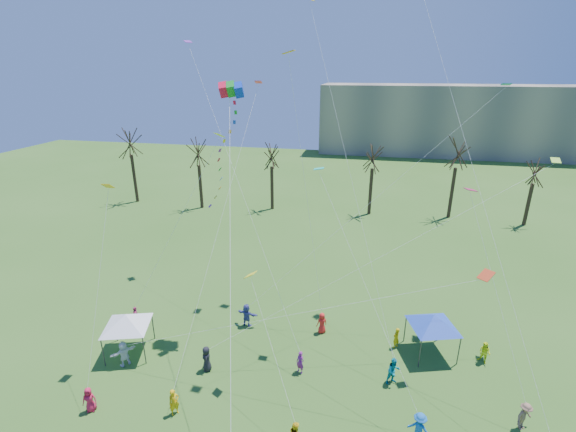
% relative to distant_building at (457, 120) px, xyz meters
% --- Properties ---
extents(distant_building, '(60.00, 14.00, 15.00)m').
position_rel_distant_building_xyz_m(distant_building, '(0.00, 0.00, 0.00)').
color(distant_building, gray).
rests_on(distant_building, ground).
extents(bare_tree_row, '(70.34, 9.64, 10.85)m').
position_rel_distant_building_xyz_m(bare_tree_row, '(-19.95, -45.96, -0.30)').
color(bare_tree_row, black).
rests_on(bare_tree_row, ground).
extents(big_box_kite, '(3.15, 8.26, 21.25)m').
position_rel_distant_building_xyz_m(big_box_kite, '(-27.73, -72.51, 5.51)').
color(big_box_kite, red).
rests_on(big_box_kite, ground).
extents(canopy_tent_white, '(3.86, 3.86, 3.03)m').
position_rel_distant_building_xyz_m(canopy_tent_white, '(-33.94, -76.73, -4.94)').
color(canopy_tent_white, '#3F3F44').
rests_on(canopy_tent_white, ground).
extents(canopy_tent_blue, '(3.90, 3.90, 3.06)m').
position_rel_distant_building_xyz_m(canopy_tent_blue, '(-13.65, -72.64, -4.91)').
color(canopy_tent_blue, '#3F3F44').
rests_on(canopy_tent_blue, ground).
extents(festival_crowd, '(27.05, 10.82, 1.84)m').
position_rel_distant_building_xyz_m(festival_crowd, '(-21.66, -77.13, -6.63)').
color(festival_crowd, red).
rests_on(festival_crowd, ground).
extents(small_kites_aloft, '(28.24, 18.00, 33.39)m').
position_rel_distant_building_xyz_m(small_kites_aloft, '(-21.16, -70.84, 6.63)').
color(small_kites_aloft, '#F0A70C').
rests_on(small_kites_aloft, ground).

